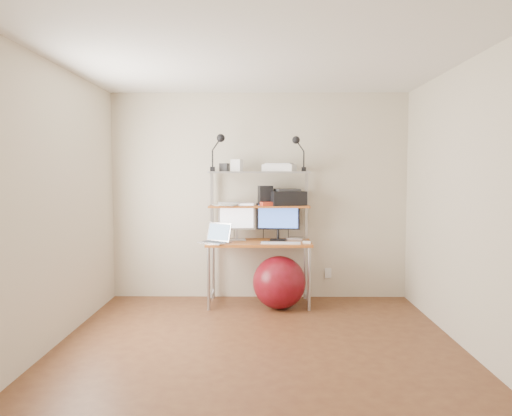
# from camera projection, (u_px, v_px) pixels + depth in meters

# --- Properties ---
(room) EXTENTS (3.60, 3.60, 3.60)m
(room) POSITION_uv_depth(u_px,v_px,m) (258.00, 206.00, 4.31)
(room) COLOR brown
(room) RESTS_ON ground
(computer_desk) EXTENTS (1.20, 0.60, 1.57)m
(computer_desk) POSITION_uv_depth(u_px,v_px,m) (259.00, 222.00, 5.83)
(computer_desk) COLOR #B96624
(computer_desk) RESTS_ON ground
(desktop) EXTENTS (1.20, 0.60, 0.00)m
(desktop) POSITION_uv_depth(u_px,v_px,m) (259.00, 241.00, 5.78)
(desktop) COLOR #B96624
(desktop) RESTS_ON computer_desk
(mid_shelf) EXTENTS (1.18, 0.34, 0.00)m
(mid_shelf) POSITION_uv_depth(u_px,v_px,m) (259.00, 205.00, 5.88)
(mid_shelf) COLOR #B96624
(mid_shelf) RESTS_ON computer_desk
(top_shelf) EXTENTS (1.18, 0.34, 0.00)m
(top_shelf) POSITION_uv_depth(u_px,v_px,m) (259.00, 171.00, 5.85)
(top_shelf) COLOR #A8A8AD
(top_shelf) RESTS_ON computer_desk
(floor) EXTENTS (3.60, 3.60, 0.00)m
(floor) POSITION_uv_depth(u_px,v_px,m) (258.00, 347.00, 4.39)
(floor) COLOR brown
(floor) RESTS_ON ground
(wall_outlet) EXTENTS (0.08, 0.01, 0.12)m
(wall_outlet) POSITION_uv_depth(u_px,v_px,m) (328.00, 273.00, 6.14)
(wall_outlet) COLOR white
(wall_outlet) RESTS_ON room
(monitor_silver) EXTENTS (0.44, 0.18, 0.49)m
(monitor_silver) POSITION_uv_depth(u_px,v_px,m) (237.00, 218.00, 5.87)
(monitor_silver) COLOR #B9B9BE
(monitor_silver) RESTS_ON desktop
(monitor_black) EXTENTS (0.51, 0.16, 0.51)m
(monitor_black) POSITION_uv_depth(u_px,v_px,m) (278.00, 219.00, 5.85)
(monitor_black) COLOR black
(monitor_black) RESTS_ON desktop
(laptop) EXTENTS (0.41, 0.39, 0.28)m
(laptop) POSITION_uv_depth(u_px,v_px,m) (217.00, 239.00, 5.67)
(laptop) COLOR #B7B6BB
(laptop) RESTS_ON desktop
(keyboard) EXTENTS (0.45, 0.15, 0.01)m
(keyboard) POSITION_uv_depth(u_px,v_px,m) (281.00, 243.00, 5.60)
(keyboard) COLOR white
(keyboard) RESTS_ON desktop
(mouse) EXTENTS (0.10, 0.07, 0.02)m
(mouse) POSITION_uv_depth(u_px,v_px,m) (307.00, 242.00, 5.62)
(mouse) COLOR white
(mouse) RESTS_ON desktop
(mac_mini) EXTENTS (0.23, 0.23, 0.04)m
(mac_mini) POSITION_uv_depth(u_px,v_px,m) (296.00, 239.00, 5.88)
(mac_mini) COLOR #B7B6BB
(mac_mini) RESTS_ON desktop
(phone) EXTENTS (0.11, 0.16, 0.01)m
(phone) POSITION_uv_depth(u_px,v_px,m) (265.00, 242.00, 5.68)
(phone) COLOR black
(phone) RESTS_ON desktop
(printer) EXTENTS (0.46, 0.37, 0.19)m
(printer) POSITION_uv_depth(u_px,v_px,m) (287.00, 198.00, 5.89)
(printer) COLOR black
(printer) RESTS_ON mid_shelf
(nas_cube) EXTENTS (0.18, 0.18, 0.23)m
(nas_cube) POSITION_uv_depth(u_px,v_px,m) (265.00, 195.00, 5.90)
(nas_cube) COLOR black
(nas_cube) RESTS_ON mid_shelf
(red_box) EXTENTS (0.19, 0.16, 0.05)m
(red_box) POSITION_uv_depth(u_px,v_px,m) (268.00, 204.00, 5.79)
(red_box) COLOR red
(red_box) RESTS_ON mid_shelf
(scanner) EXTENTS (0.41, 0.33, 0.10)m
(scanner) POSITION_uv_depth(u_px,v_px,m) (279.00, 168.00, 5.84)
(scanner) COLOR white
(scanner) RESTS_ON top_shelf
(box_white) EXTENTS (0.15, 0.13, 0.14)m
(box_white) POSITION_uv_depth(u_px,v_px,m) (237.00, 165.00, 5.84)
(box_white) COLOR white
(box_white) RESTS_ON top_shelf
(box_grey) EXTENTS (0.12, 0.12, 0.10)m
(box_grey) POSITION_uv_depth(u_px,v_px,m) (224.00, 167.00, 5.87)
(box_grey) COLOR #2D2D2F
(box_grey) RESTS_ON top_shelf
(clip_lamp_left) EXTENTS (0.17, 0.10, 0.43)m
(clip_lamp_left) POSITION_uv_depth(u_px,v_px,m) (219.00, 144.00, 5.75)
(clip_lamp_left) COLOR black
(clip_lamp_left) RESTS_ON top_shelf
(clip_lamp_right) EXTENTS (0.16, 0.09, 0.41)m
(clip_lamp_right) POSITION_uv_depth(u_px,v_px,m) (298.00, 146.00, 5.75)
(clip_lamp_right) COLOR black
(clip_lamp_right) RESTS_ON top_shelf
(exercise_ball) EXTENTS (0.60, 0.60, 0.60)m
(exercise_ball) POSITION_uv_depth(u_px,v_px,m) (279.00, 282.00, 5.62)
(exercise_ball) COLOR maroon
(exercise_ball) RESTS_ON floor
(paper_stack) EXTENTS (0.38, 0.40, 0.03)m
(paper_stack) POSITION_uv_depth(u_px,v_px,m) (228.00, 204.00, 5.88)
(paper_stack) COLOR white
(paper_stack) RESTS_ON mid_shelf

